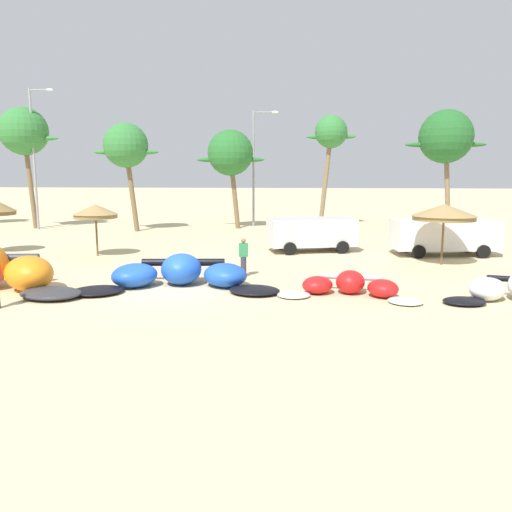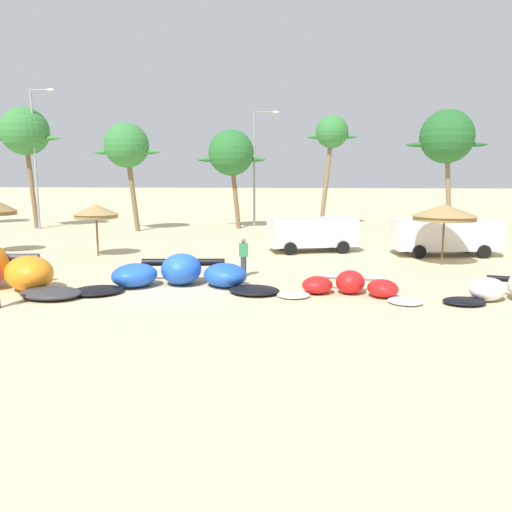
% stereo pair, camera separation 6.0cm
% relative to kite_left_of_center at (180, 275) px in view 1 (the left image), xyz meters
% --- Properties ---
extents(ground_plane, '(260.00, 260.00, 0.00)m').
position_rel_kite_left_of_center_xyz_m(ground_plane, '(-0.22, -0.67, -0.46)').
color(ground_plane, beige).
extents(kite_left_of_center, '(7.86, 3.94, 1.20)m').
position_rel_kite_left_of_center_xyz_m(kite_left_of_center, '(0.00, 0.00, 0.00)').
color(kite_left_of_center, black).
rests_on(kite_left_of_center, ground).
extents(kite_center, '(5.11, 2.73, 0.84)m').
position_rel_kite_left_of_center_xyz_m(kite_center, '(6.29, -0.86, -0.14)').
color(kite_center, white).
rests_on(kite_center, ground).
extents(beach_umbrella_middle, '(2.29, 2.29, 2.69)m').
position_rel_kite_left_of_center_xyz_m(beach_umbrella_middle, '(-5.97, 6.83, 1.86)').
color(beach_umbrella_middle, brown).
rests_on(beach_umbrella_middle, ground).
extents(beach_umbrella_near_palms, '(2.97, 2.97, 2.85)m').
position_rel_kite_left_of_center_xyz_m(beach_umbrella_near_palms, '(11.19, 5.66, 2.01)').
color(beach_umbrella_near_palms, brown).
rests_on(beach_umbrella_near_palms, ground).
extents(parked_van, '(5.51, 2.67, 1.84)m').
position_rel_kite_left_of_center_xyz_m(parked_van, '(11.94, 8.57, 0.63)').
color(parked_van, white).
rests_on(parked_van, ground).
extents(parked_car_second, '(5.03, 3.11, 1.84)m').
position_rel_kite_left_of_center_xyz_m(parked_car_second, '(5.07, 9.25, 0.63)').
color(parked_car_second, silver).
rests_on(parked_car_second, ground).
extents(person_by_umbrellas, '(0.36, 0.24, 1.62)m').
position_rel_kite_left_of_center_xyz_m(person_by_umbrellas, '(2.20, 2.08, 0.36)').
color(person_by_umbrellas, '#383842').
rests_on(person_by_umbrellas, ground).
extents(palm_left, '(5.43, 3.62, 9.22)m').
position_rel_kite_left_of_center_xyz_m(palm_left, '(-16.46, 19.55, 6.86)').
color(palm_left, brown).
rests_on(palm_left, ground).
extents(palm_left_of_gap, '(4.85, 3.24, 7.87)m').
position_rel_kite_left_of_center_xyz_m(palm_left_of_gap, '(-8.11, 18.23, 5.71)').
color(palm_left_of_gap, brown).
rests_on(palm_left_of_gap, ground).
extents(palm_center_left, '(5.24, 3.49, 7.55)m').
position_rel_kite_left_of_center_xyz_m(palm_center_left, '(-0.81, 20.86, 5.27)').
color(palm_center_left, brown).
rests_on(palm_center_left, ground).
extents(palm_center_right, '(3.84, 2.56, 8.75)m').
position_rel_kite_left_of_center_xyz_m(palm_center_right, '(6.89, 22.90, 6.80)').
color(palm_center_right, '#7F6647').
rests_on(palm_center_right, ground).
extents(palm_right_of_gap, '(5.90, 3.93, 8.90)m').
position_rel_kite_left_of_center_xyz_m(palm_right_of_gap, '(15.22, 21.00, 6.41)').
color(palm_right_of_gap, '#7F6647').
rests_on(palm_right_of_gap, ground).
extents(lamppost_west, '(1.91, 0.24, 10.45)m').
position_rel_kite_left_of_center_xyz_m(lamppost_west, '(-15.31, 18.87, 5.33)').
color(lamppost_west, gray).
rests_on(lamppost_west, ground).
extents(lamppost_west_center, '(2.07, 0.24, 9.14)m').
position_rel_kite_left_of_center_xyz_m(lamppost_west_center, '(0.97, 22.73, 4.68)').
color(lamppost_west_center, gray).
rests_on(lamppost_west_center, ground).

